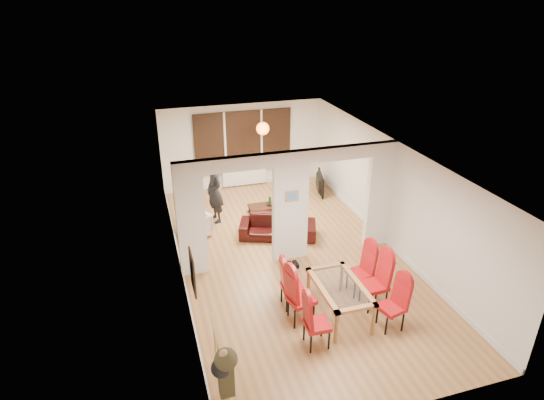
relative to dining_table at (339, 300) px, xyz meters
name	(u,v)px	position (x,y,z in m)	size (l,w,h in m)	color
floor	(289,257)	(-0.23, 2.24, -0.34)	(5.00, 9.00, 0.01)	#A57342
room_walls	(290,207)	(-0.23, 2.24, 0.96)	(5.00, 9.00, 2.60)	silver
divider_wall	(290,207)	(-0.23, 2.24, 0.96)	(5.00, 0.18, 2.60)	white
bay_window_blinds	(243,140)	(-0.23, 6.68, 1.16)	(3.00, 0.08, 1.80)	black
radiator	(245,177)	(-0.23, 6.64, -0.04)	(1.40, 0.08, 0.50)	white
pendant_light	(263,129)	(0.07, 5.54, 1.81)	(0.36, 0.36, 0.36)	orange
stair_newel	(219,355)	(-2.48, -0.96, 0.21)	(0.40, 1.20, 1.10)	tan
wall_poster	(192,272)	(-2.70, -0.16, 1.26)	(0.04, 0.52, 0.67)	gray
pillar_photo	(292,196)	(-0.23, 2.14, 1.26)	(0.30, 0.03, 0.25)	#4C8CD8
dining_table	(339,300)	(0.00, 0.00, 0.00)	(0.82, 1.46, 0.69)	#A06D3B
dining_chair_la	(317,321)	(-0.71, -0.62, 0.18)	(0.41, 0.41, 1.04)	#A91115
dining_chair_lb	(301,296)	(-0.75, 0.06, 0.22)	(0.45, 0.45, 1.12)	#A91115
dining_chair_lc	(292,284)	(-0.76, 0.53, 0.17)	(0.41, 0.41, 1.03)	#A91115
dining_chair_ra	(392,304)	(0.76, -0.59, 0.17)	(0.41, 0.41, 1.03)	#A91115
dining_chair_rb	(375,282)	(0.76, 0.06, 0.22)	(0.45, 0.45, 1.13)	#A91115
dining_chair_rc	(360,270)	(0.69, 0.54, 0.19)	(0.43, 0.43, 1.07)	#A91115
sofa	(278,227)	(-0.20, 3.24, -0.07)	(1.89, 0.74, 0.55)	black
armchair	(194,225)	(-2.21, 3.83, -0.03)	(0.70, 0.68, 0.63)	beige
person	(215,192)	(-1.53, 4.55, 0.51)	(0.41, 0.62, 1.70)	black
television	(317,183)	(1.77, 5.50, -0.03)	(0.14, 1.08, 0.62)	black
coffee_table	(267,209)	(-0.09, 4.59, -0.23)	(1.00, 0.50, 0.23)	black
bottle	(270,200)	(0.00, 4.61, 0.02)	(0.07, 0.07, 0.26)	#143F19
bowl	(270,204)	(0.01, 4.59, -0.08)	(0.22, 0.22, 0.05)	black
shoes	(293,265)	(-0.28, 1.82, -0.30)	(0.22, 0.24, 0.09)	black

